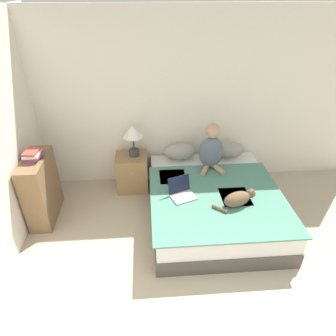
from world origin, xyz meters
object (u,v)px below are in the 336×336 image
at_px(pillow_near, 180,151).
at_px(person_sitting, 211,149).
at_px(table_lamp, 133,134).
at_px(book_stack_top, 32,155).
at_px(bed, 213,203).
at_px(cat_tabby, 239,198).
at_px(laptop_open, 182,192).
at_px(pillow_far, 228,150).
at_px(bookshelf, 41,189).
at_px(nightstand, 132,172).

bearing_deg(pillow_near, person_sitting, -35.27).
xyz_separation_m(table_lamp, book_stack_top, (-1.21, -0.61, 0.06)).
distance_m(bed, pillow_near, 0.96).
height_order(cat_tabby, laptop_open, laptop_open).
height_order(pillow_far, bookshelf, bookshelf).
bearing_deg(pillow_far, bed, -114.27).
relative_size(pillow_near, laptop_open, 1.35).
relative_size(pillow_far, cat_tabby, 0.90).
xyz_separation_m(bed, pillow_far, (0.37, 0.82, 0.36)).
distance_m(cat_tabby, bookshelf, 2.53).
xyz_separation_m(pillow_far, laptop_open, (-0.81, -0.94, -0.07)).
xyz_separation_m(nightstand, bookshelf, (-1.16, -0.59, 0.17)).
distance_m(laptop_open, nightstand, 1.13).
distance_m(bed, pillow_far, 0.96).
distance_m(pillow_near, table_lamp, 0.76).
relative_size(pillow_far, person_sitting, 0.73).
xyz_separation_m(pillow_near, cat_tabby, (0.58, -1.17, -0.03)).
height_order(laptop_open, bookshelf, bookshelf).
height_order(pillow_near, person_sitting, person_sitting).
bearing_deg(table_lamp, pillow_far, 1.08).
bearing_deg(bed, person_sitting, 85.40).
bearing_deg(cat_tabby, laptop_open, 141.25).
xyz_separation_m(pillow_near, bookshelf, (-1.90, -0.64, -0.13)).
xyz_separation_m(pillow_far, cat_tabby, (-0.16, -1.17, -0.03)).
bearing_deg(bookshelf, pillow_near, 18.52).
bearing_deg(pillow_near, book_stack_top, -161.47).
xyz_separation_m(cat_tabby, bookshelf, (-2.47, 0.53, -0.10)).
distance_m(pillow_near, book_stack_top, 2.03).
xyz_separation_m(person_sitting, bookshelf, (-2.31, -0.35, -0.31)).
bearing_deg(cat_tabby, book_stack_top, 148.21).
relative_size(cat_tabby, nightstand, 0.98).
distance_m(pillow_far, table_lamp, 1.46).
bearing_deg(laptop_open, person_sitting, 32.37).
bearing_deg(pillow_far, cat_tabby, -97.70).
distance_m(pillow_near, pillow_far, 0.74).
bearing_deg(nightstand, book_stack_top, -153.25).
height_order(nightstand, bookshelf, bookshelf).
bearing_deg(bed, cat_tabby, -58.97).
height_order(bookshelf, book_stack_top, book_stack_top).
bearing_deg(table_lamp, book_stack_top, -153.29).
xyz_separation_m(pillow_far, book_stack_top, (-2.63, -0.63, 0.38)).
xyz_separation_m(pillow_far, nightstand, (-1.47, -0.05, -0.30)).
bearing_deg(nightstand, person_sitting, -11.87).
height_order(bed, pillow_far, pillow_far).
distance_m(pillow_near, laptop_open, 0.94).
relative_size(laptop_open, bookshelf, 0.41).
height_order(pillow_near, laptop_open, pillow_near).
bearing_deg(pillow_near, cat_tabby, -63.63).
bearing_deg(bookshelf, table_lamp, 26.68).
relative_size(cat_tabby, bookshelf, 0.61).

